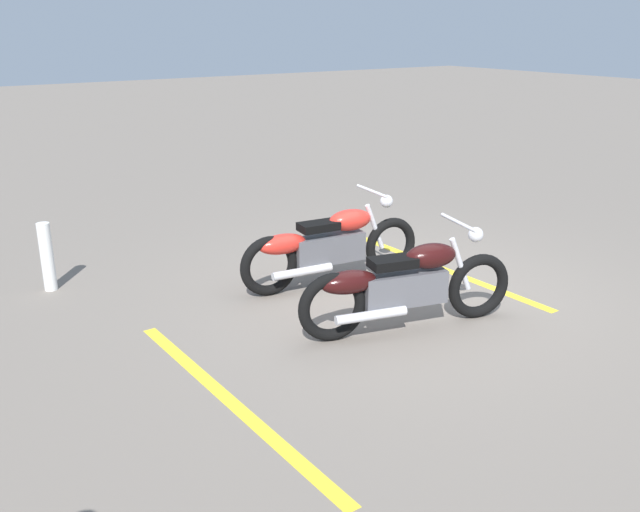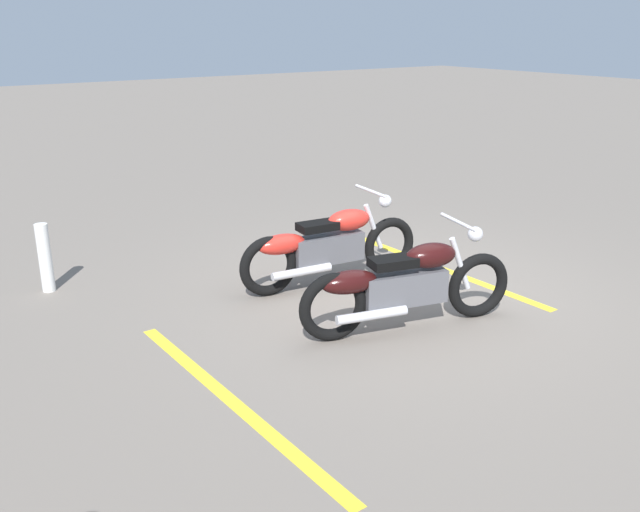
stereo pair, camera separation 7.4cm
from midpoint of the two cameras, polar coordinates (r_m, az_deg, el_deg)
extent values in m
plane|color=slate|center=(7.62, 7.03, -2.98)|extent=(60.00, 60.00, 0.00)
torus|color=black|center=(8.09, 5.55, 0.91)|extent=(0.68, 0.19, 0.67)
torus|color=black|center=(7.38, -4.60, -0.85)|extent=(0.68, 0.19, 0.67)
cube|color=#59595E|center=(7.65, 0.38, 0.62)|extent=(0.86, 0.32, 0.32)
ellipsoid|color=red|center=(7.69, 2.16, 3.04)|extent=(0.55, 0.34, 0.24)
ellipsoid|color=red|center=(7.37, -3.51, 0.99)|extent=(0.58, 0.30, 0.22)
cube|color=black|center=(7.51, -0.48, 2.50)|extent=(0.46, 0.29, 0.09)
cylinder|color=silver|center=(7.89, 4.22, 2.47)|extent=(0.27, 0.09, 0.56)
cylinder|color=silver|center=(7.76, 3.98, 5.43)|extent=(0.11, 0.62, 0.04)
sphere|color=silver|center=(7.90, 5.19, 4.59)|extent=(0.15, 0.15, 0.15)
cylinder|color=silver|center=(7.42, -1.82, -1.32)|extent=(0.71, 0.17, 0.09)
torus|color=black|center=(7.00, 12.78, -2.41)|extent=(0.68, 0.27, 0.67)
torus|color=black|center=(6.32, 0.77, -4.28)|extent=(0.68, 0.27, 0.67)
cube|color=#59595E|center=(6.57, 6.73, -2.69)|extent=(0.87, 0.42, 0.32)
ellipsoid|color=black|center=(6.59, 8.92, 0.05)|extent=(0.57, 0.40, 0.24)
ellipsoid|color=black|center=(6.29, 2.14, -2.19)|extent=(0.60, 0.37, 0.22)
cube|color=black|center=(6.41, 5.79, -0.52)|extent=(0.49, 0.34, 0.09)
cylinder|color=silver|center=(6.79, 11.31, -0.62)|extent=(0.27, 0.12, 0.56)
cylinder|color=silver|center=(6.64, 11.17, 2.78)|extent=(0.19, 0.61, 0.04)
sphere|color=silver|center=(6.78, 12.54, 1.79)|extent=(0.15, 0.15, 0.15)
cylinder|color=silver|center=(6.35, 4.02, -4.95)|extent=(0.70, 0.26, 0.09)
cylinder|color=white|center=(8.06, -22.23, -0.15)|extent=(0.14, 0.14, 0.77)
cube|color=yellow|center=(8.39, 9.86, -1.02)|extent=(0.21, 3.20, 0.01)
cube|color=yellow|center=(5.55, -7.87, -11.82)|extent=(0.21, 3.20, 0.01)
camera|label=1|loc=(0.04, 89.68, 0.11)|focal=38.32mm
camera|label=2|loc=(0.04, -90.32, -0.11)|focal=38.32mm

